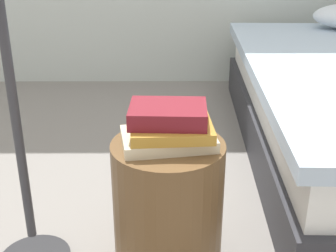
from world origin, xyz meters
The scene contains 4 objects.
side_table centered at (0.00, 0.00, 0.22)m, with size 0.36×0.36×0.45m, color brown.
book_cream centered at (0.00, 0.00, 0.47)m, with size 0.28×0.18×0.04m, color beige.
book_ochre centered at (0.01, 0.00, 0.50)m, with size 0.25×0.19×0.03m, color #B7842D.
book_maroon centered at (0.00, 0.01, 0.54)m, with size 0.23×0.17×0.05m, color maroon.
Camera 1 is at (-0.01, -1.30, 1.08)m, focal length 50.23 mm.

